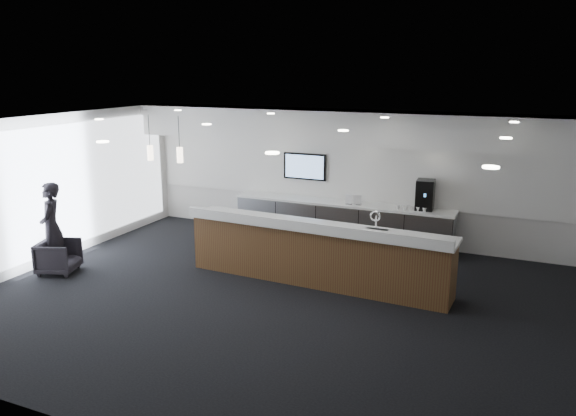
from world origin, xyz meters
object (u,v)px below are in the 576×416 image
at_px(coffee_machine, 425,195).
at_px(service_counter, 316,253).
at_px(armchair, 59,257).
at_px(lounge_guest, 52,227).

bearing_deg(coffee_machine, service_counter, -123.24).
bearing_deg(service_counter, coffee_machine, 63.05).
distance_m(service_counter, armchair, 5.02).
xyz_separation_m(armchair, lounge_guest, (-0.20, 0.09, 0.56)).
bearing_deg(lounge_guest, coffee_machine, 88.83).
height_order(service_counter, coffee_machine, coffee_machine).
height_order(coffee_machine, lounge_guest, lounge_guest).
bearing_deg(service_counter, armchair, -159.70).
height_order(service_counter, armchair, service_counter).
bearing_deg(lounge_guest, service_counter, 72.87).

